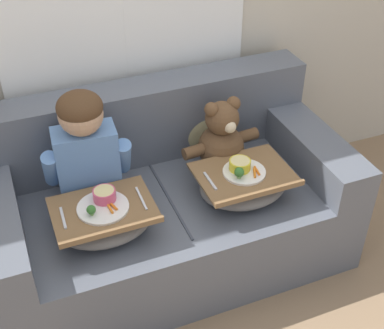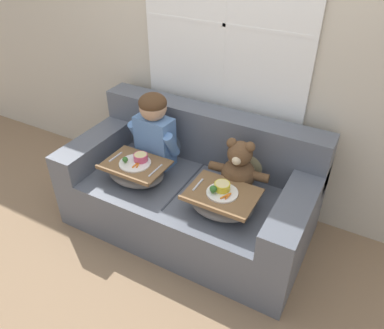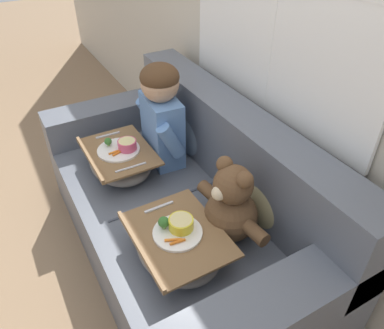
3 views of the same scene
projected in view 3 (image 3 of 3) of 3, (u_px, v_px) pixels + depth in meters
ground_plane at (177, 253)px, 2.26m from camera, size 14.00×14.00×0.00m
wall_back_with_window at (283, 15)px, 1.70m from camera, size 8.00×0.08×2.60m
couch at (185, 210)px, 2.09m from camera, size 1.86×0.96×0.88m
throw_pillow_behind_child at (190, 126)px, 2.25m from camera, size 0.36×0.17×0.37m
throw_pillow_behind_teddy at (264, 194)px, 1.76m from camera, size 0.33×0.16×0.35m
child_figure at (161, 110)px, 2.09m from camera, size 0.43×0.22×0.60m
teddy_bear at (230, 207)px, 1.68m from camera, size 0.45×0.31×0.41m
lap_tray_child at (120, 160)px, 2.13m from camera, size 0.46×0.35×0.21m
lap_tray_teddy at (178, 244)px, 1.63m from camera, size 0.47×0.36×0.22m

